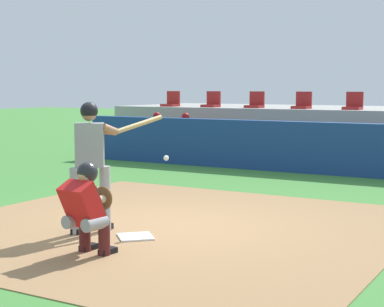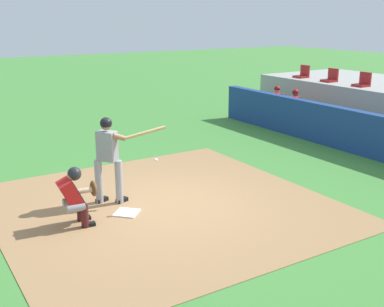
{
  "view_description": "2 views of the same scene",
  "coord_description": "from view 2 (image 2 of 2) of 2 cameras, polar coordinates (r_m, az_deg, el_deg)",
  "views": [
    {
      "loc": [
        4.77,
        -7.53,
        2.0
      ],
      "look_at": [
        0.0,
        0.7,
        1.0
      ],
      "focal_mm": 59.03,
      "sensor_mm": 36.0,
      "label": 1
    },
    {
      "loc": [
        8.08,
        -4.3,
        3.71
      ],
      "look_at": [
        0.0,
        0.7,
        1.0
      ],
      "focal_mm": 45.03,
      "sensor_mm": 36.0,
      "label": 2
    }
  ],
  "objects": [
    {
      "name": "stadium_seat_0",
      "position": [
        19.59,
        12.96,
        9.15
      ],
      "size": [
        0.46,
        0.46,
        0.48
      ],
      "color": "#A51E1E",
      "rests_on": "stands_platform"
    },
    {
      "name": "ground_plane",
      "position": [
        9.87,
        -3.48,
        -6.18
      ],
      "size": [
        80.0,
        80.0,
        0.0
      ],
      "primitive_type": "plane",
      "color": "#428438"
    },
    {
      "name": "batter_at_plate",
      "position": [
        9.8,
        -9.79,
        -0.15
      ],
      "size": [
        0.72,
        1.36,
        1.8
      ],
      "color": "#99999E",
      "rests_on": "ground"
    },
    {
      "name": "stadium_seat_1",
      "position": [
        18.6,
        16.09,
        8.59
      ],
      "size": [
        0.46,
        0.46,
        0.48
      ],
      "color": "#A51E1E",
      "rests_on": "stands_platform"
    },
    {
      "name": "stadium_seat_2",
      "position": [
        17.67,
        19.56,
        7.94
      ],
      "size": [
        0.46,
        0.46,
        0.48
      ],
      "color": "#A51E1E",
      "rests_on": "stands_platform"
    },
    {
      "name": "home_plate",
      "position": [
        9.54,
        -7.74,
        -6.95
      ],
      "size": [
        0.62,
        0.62,
        0.02
      ],
      "primitive_type": "cube",
      "rotation": [
        0.0,
        0.0,
        0.79
      ],
      "color": "white",
      "rests_on": "dirt_infield"
    },
    {
      "name": "dugout_player_0",
      "position": [
        17.83,
        9.67,
        5.89
      ],
      "size": [
        0.49,
        0.7,
        1.3
      ],
      "color": "#939399",
      "rests_on": "ground"
    },
    {
      "name": "catcher_crouched",
      "position": [
        9.0,
        -13.55,
        -4.69
      ],
      "size": [
        0.51,
        1.98,
        1.13
      ],
      "color": "gray",
      "rests_on": "ground"
    },
    {
      "name": "dirt_infield",
      "position": [
        9.87,
        -3.48,
        -6.15
      ],
      "size": [
        6.4,
        6.4,
        0.01
      ],
      "primitive_type": "cube",
      "color": "#9E754C",
      "rests_on": "ground"
    },
    {
      "name": "dugout_wall",
      "position": [
        13.84,
        20.88,
        1.87
      ],
      "size": [
        13.0,
        0.3,
        1.2
      ],
      "primitive_type": "cube",
      "color": "navy",
      "rests_on": "ground"
    },
    {
      "name": "dugout_player_1",
      "position": [
        17.14,
        11.75,
        5.38
      ],
      "size": [
        0.49,
        0.7,
        1.3
      ],
      "color": "#939399",
      "rests_on": "ground"
    }
  ]
}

